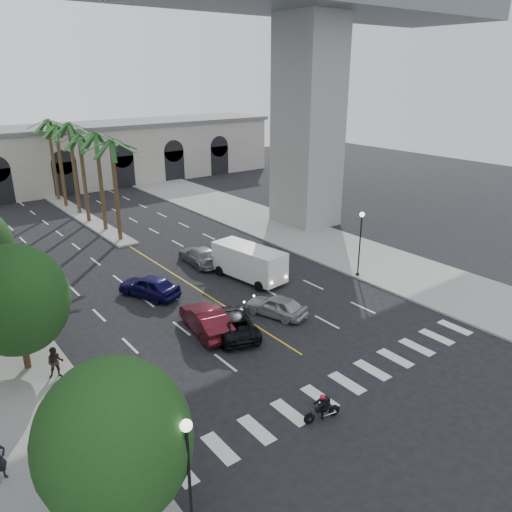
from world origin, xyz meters
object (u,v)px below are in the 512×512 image
(traffic_signal_far, at_px, (115,394))
(cargo_van, at_px, (249,262))
(lamp_post_left_far, at_px, (22,275))
(lamp_post_right, at_px, (360,238))
(car_e, at_px, (149,286))
(car_c, at_px, (233,322))
(traffic_signal_near, at_px, (158,447))
(lamp_post_left_near, at_px, (189,475))
(car_a, at_px, (276,306))
(car_b, at_px, (206,320))
(car_d, at_px, (200,255))
(motorcycle_rider, at_px, (323,408))
(pedestrian_b, at_px, (55,363))

(traffic_signal_far, bearing_deg, cargo_van, 36.08)
(lamp_post_left_far, height_order, lamp_post_right, same)
(traffic_signal_far, xyz_separation_m, car_e, (7.86, 13.17, -1.70))
(lamp_post_right, xyz_separation_m, car_c, (-13.09, -1.44, -2.50))
(traffic_signal_far, distance_m, car_c, 11.01)
(traffic_signal_near, xyz_separation_m, car_c, (9.61, 9.06, -1.79))
(car_c, bearing_deg, lamp_post_left_near, 69.41)
(lamp_post_right, relative_size, car_a, 1.27)
(traffic_signal_near, height_order, car_a, traffic_signal_near)
(car_b, bearing_deg, car_d, -110.28)
(lamp_post_left_near, height_order, lamp_post_left_far, same)
(traffic_signal_near, relative_size, cargo_van, 0.56)
(motorcycle_rider, bearing_deg, car_b, 101.41)
(traffic_signal_far, xyz_separation_m, car_c, (9.61, 5.06, -1.79))
(lamp_post_right, distance_m, motorcycle_rider, 18.26)
(lamp_post_right, height_order, car_c, lamp_post_right)
(motorcycle_rider, xyz_separation_m, car_d, (5.99, 20.90, 0.12))
(lamp_post_right, relative_size, car_b, 1.05)
(lamp_post_right, distance_m, car_c, 13.40)
(pedestrian_b, bearing_deg, car_c, 11.35)
(motorcycle_rider, bearing_deg, lamp_post_right, 48.79)
(pedestrian_b, bearing_deg, lamp_post_left_near, -67.70)
(car_c, xyz_separation_m, cargo_van, (5.94, 6.27, 0.75))
(motorcycle_rider, height_order, cargo_van, cargo_van)
(car_b, distance_m, cargo_van, 8.90)
(car_a, xyz_separation_m, car_e, (-5.41, 7.92, 0.09))
(lamp_post_left_far, distance_m, pedestrian_b, 8.25)
(car_d, bearing_deg, traffic_signal_far, 53.44)
(cargo_van, bearing_deg, motorcycle_rider, -123.74)
(traffic_signal_far, distance_m, car_d, 21.91)
(lamp_post_left_far, bearing_deg, motorcycle_rider, -66.13)
(car_c, bearing_deg, lamp_post_right, -154.30)
(motorcycle_rider, xyz_separation_m, car_e, (-0.36, 17.49, 0.18))
(car_c, distance_m, cargo_van, 8.67)
(car_a, distance_m, pedestrian_b, 14.03)
(pedestrian_b, bearing_deg, traffic_signal_near, -66.55)
(traffic_signal_far, bearing_deg, car_e, 59.17)
(lamp_post_left_far, relative_size, car_a, 1.27)
(lamp_post_left_far, bearing_deg, car_d, 8.28)
(car_b, relative_size, car_e, 1.07)
(motorcycle_rider, bearing_deg, car_d, 86.02)
(car_c, bearing_deg, pedestrian_b, 11.10)
(car_c, height_order, car_e, car_e)
(car_d, bearing_deg, car_a, 89.26)
(lamp_post_left_far, height_order, car_e, lamp_post_left_far)
(traffic_signal_far, relative_size, car_d, 0.71)
(car_c, bearing_deg, car_d, -92.37)
(lamp_post_left_far, relative_size, car_b, 1.05)
(lamp_post_left_far, xyz_separation_m, car_e, (7.96, -1.33, -2.41))
(traffic_signal_near, distance_m, car_d, 25.08)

